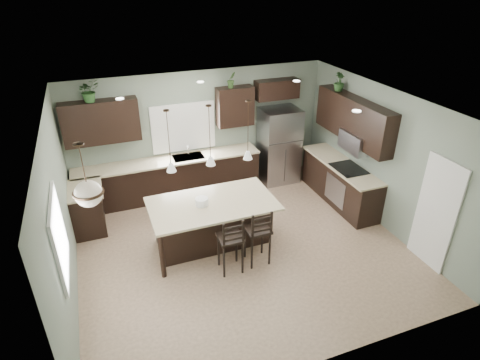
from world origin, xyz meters
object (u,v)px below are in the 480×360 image
Objects in this scene: plant_back_left at (89,91)px; bar_stool_center at (230,244)px; kitchen_island at (213,224)px; serving_dish at (202,202)px; refrigerator at (279,146)px; bar_stool_right at (257,235)px.

bar_stool_center is at bearing -58.87° from plant_back_left.
kitchen_island is 9.72× the size of serving_dish.
bar_stool_right is at bearing -122.10° from refrigerator.
bar_stool_center is 2.47× the size of plant_back_left.
plant_back_left is (-1.60, 2.24, 1.63)m from serving_dish.
refrigerator reaches higher than kitchen_island.
serving_dish is at bearing 108.80° from bar_stool_center.
bar_stool_right is at bearing -53.37° from kitchen_island.
refrigerator is 3.64m from bar_stool_center.
bar_stool_right is at bearing -44.85° from serving_dish.
bar_stool_right is (0.78, -0.78, -0.42)m from serving_dish.
refrigerator is 3.10m from kitchen_island.
bar_stool_right reaches higher than serving_dish.
kitchen_island is 2.08× the size of bar_stool_center.
serving_dish is at bearing 135.39° from bar_stool_right.
bar_stool_right is (0.58, -0.78, 0.11)m from kitchen_island.
kitchen_island is at bearing -139.37° from refrigerator.
refrigerator reaches higher than serving_dish.
bar_stool_center is at bearing -128.80° from refrigerator.
serving_dish is 3.20m from plant_back_left.
serving_dish is (-0.20, -0.00, 0.53)m from kitchen_island.
serving_dish is 0.97m from bar_stool_center.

